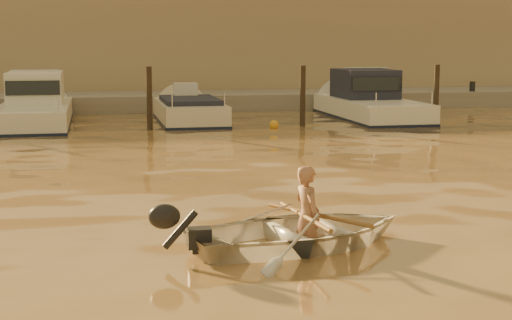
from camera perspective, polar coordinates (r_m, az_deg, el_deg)
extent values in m
plane|color=brown|center=(11.55, -1.77, -5.28)|extent=(160.00, 160.00, 0.00)
imported|color=silver|center=(10.74, 3.28, -5.24)|extent=(3.56, 2.89, 0.65)
imported|color=#A06A50|center=(10.74, 3.76, -4.14)|extent=(0.45, 0.58, 1.41)
cylinder|color=brown|center=(10.81, 4.46, -3.99)|extent=(0.95, 1.93, 0.13)
cylinder|color=brown|center=(10.71, 3.52, -4.09)|extent=(0.17, 2.10, 0.13)
cylinder|color=#2D2319|center=(24.97, -7.76, 4.25)|extent=(0.18, 0.18, 2.20)
cylinder|color=#2D2319|center=(25.81, 3.41, 4.45)|extent=(0.18, 0.18, 2.20)
cylinder|color=#2D2319|center=(27.41, 12.97, 4.49)|extent=(0.18, 0.18, 2.20)
sphere|color=silver|center=(24.30, -14.07, 2.05)|extent=(0.30, 0.30, 0.30)
sphere|color=orange|center=(25.37, 1.33, 2.57)|extent=(0.30, 0.30, 0.30)
sphere|color=silver|center=(25.95, 9.13, 2.60)|extent=(0.30, 0.30, 0.30)
cube|color=gray|center=(32.71, -8.34, 3.94)|extent=(52.00, 4.00, 1.00)
cube|color=#9E8466|center=(38.09, -8.93, 7.96)|extent=(46.00, 7.00, 4.80)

